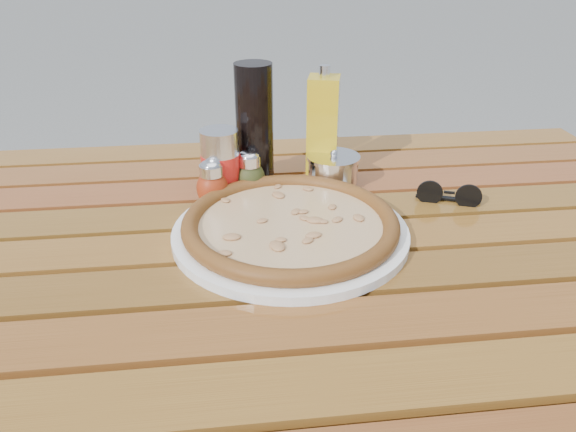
{
  "coord_description": "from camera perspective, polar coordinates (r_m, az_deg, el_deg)",
  "views": [
    {
      "loc": [
        -0.09,
        -0.74,
        1.17
      ],
      "look_at": [
        0.0,
        0.02,
        0.78
      ],
      "focal_mm": 35.0,
      "sensor_mm": 36.0,
      "label": 1
    }
  ],
  "objects": [
    {
      "name": "table",
      "position": [
        0.89,
        0.15,
        -6.63
      ],
      "size": [
        1.4,
        0.9,
        0.75
      ],
      "color": "#331A0B",
      "rests_on": "ground"
    },
    {
      "name": "pepper_shaker",
      "position": [
        0.95,
        -7.71,
        3.28
      ],
      "size": [
        0.06,
        0.06,
        0.08
      ],
      "rotation": [
        0.0,
        0.0,
        0.11
      ],
      "color": "#A63213",
      "rests_on": "table"
    },
    {
      "name": "olive_oil_cruet",
      "position": [
        1.04,
        3.56,
        8.92
      ],
      "size": [
        0.07,
        0.07,
        0.21
      ],
      "rotation": [
        0.0,
        0.0,
        -0.25
      ],
      "color": "gold",
      "rests_on": "table"
    },
    {
      "name": "pizza",
      "position": [
        0.85,
        0.25,
        -0.75
      ],
      "size": [
        0.39,
        0.39,
        0.03
      ],
      "rotation": [
        0.0,
        0.0,
        -0.21
      ],
      "color": "beige",
      "rests_on": "plate"
    },
    {
      "name": "parmesan_tin",
      "position": [
        1.02,
        4.6,
        4.61
      ],
      "size": [
        0.12,
        0.12,
        0.07
      ],
      "rotation": [
        0.0,
        0.0,
        -0.38
      ],
      "color": "silver",
      "rests_on": "table"
    },
    {
      "name": "dark_bottle",
      "position": [
        1.0,
        -3.41,
        9.1
      ],
      "size": [
        0.08,
        0.08,
        0.22
      ],
      "primitive_type": "cylinder",
      "rotation": [
        0.0,
        0.0,
        -0.25
      ],
      "color": "black",
      "rests_on": "table"
    },
    {
      "name": "oregano_shaker",
      "position": [
        0.99,
        -3.93,
        4.32
      ],
      "size": [
        0.06,
        0.06,
        0.08
      ],
      "rotation": [
        0.0,
        0.0,
        -0.18
      ],
      "color": "#3E451B",
      "rests_on": "table"
    },
    {
      "name": "soda_can",
      "position": [
        0.98,
        -6.86,
        5.25
      ],
      "size": [
        0.08,
        0.08,
        0.12
      ],
      "rotation": [
        0.0,
        0.0,
        0.25
      ],
      "color": "silver",
      "rests_on": "table"
    },
    {
      "name": "sunglasses",
      "position": [
        1.0,
        16.02,
        2.04
      ],
      "size": [
        0.11,
        0.05,
        0.04
      ],
      "rotation": [
        0.0,
        0.0,
        -0.37
      ],
      "color": "black",
      "rests_on": "table"
    },
    {
      "name": "plate",
      "position": [
        0.86,
        0.25,
        -1.67
      ],
      "size": [
        0.47,
        0.47,
        0.01
      ],
      "primitive_type": "cylinder",
      "rotation": [
        0.0,
        0.0,
        -0.38
      ],
      "color": "white",
      "rests_on": "table"
    }
  ]
}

